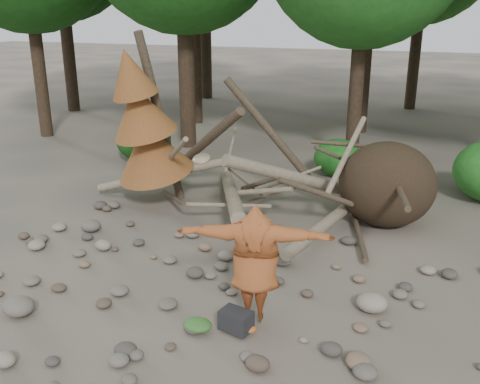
% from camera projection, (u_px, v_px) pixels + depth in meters
% --- Properties ---
extents(ground, '(120.00, 120.00, 0.00)m').
position_uv_depth(ground, '(206.00, 291.00, 9.58)').
color(ground, '#514C44').
rests_on(ground, ground).
extents(deadfall_pile, '(8.55, 5.24, 3.30)m').
position_uv_depth(deadfall_pile, '(361.00, 184.00, 12.33)').
color(deadfall_pile, '#332619').
rests_on(deadfall_pile, ground).
extents(dead_conifer, '(2.06, 2.16, 4.35)m').
position_uv_depth(dead_conifer, '(144.00, 125.00, 12.92)').
color(dead_conifer, '#4C3F30').
rests_on(dead_conifer, ground).
extents(bush_left, '(1.80, 1.80, 1.44)m').
position_uv_depth(bush_left, '(144.00, 139.00, 17.56)').
color(bush_left, '#185316').
rests_on(bush_left, ground).
extents(bush_mid, '(1.40, 1.40, 1.12)m').
position_uv_depth(bush_mid, '(337.00, 157.00, 16.02)').
color(bush_mid, '#22691E').
rests_on(bush_mid, ground).
extents(frisbee_thrower, '(2.47, 1.19, 2.60)m').
position_uv_depth(frisbee_thrower, '(255.00, 263.00, 8.28)').
color(frisbee_thrower, '#974A22').
rests_on(frisbee_thrower, ground).
extents(backpack, '(0.54, 0.42, 0.32)m').
position_uv_depth(backpack, '(236.00, 324.00, 8.29)').
color(backpack, black).
rests_on(backpack, ground).
extents(cloth_green, '(0.45, 0.38, 0.17)m').
position_uv_depth(cloth_green, '(198.00, 328.00, 8.32)').
color(cloth_green, '#336829').
rests_on(cloth_green, ground).
extents(cloth_orange, '(0.28, 0.23, 0.10)m').
position_uv_depth(cloth_orange, '(247.00, 331.00, 8.30)').
color(cloth_orange, '#C16421').
rests_on(cloth_orange, ground).
extents(boulder_front_left, '(0.53, 0.48, 0.32)m').
position_uv_depth(boulder_front_left, '(18.00, 306.00, 8.77)').
color(boulder_front_left, '#6C645A').
rests_on(boulder_front_left, ground).
extents(boulder_mid_right, '(0.52, 0.47, 0.31)m').
position_uv_depth(boulder_mid_right, '(372.00, 303.00, 8.89)').
color(boulder_mid_right, gray).
rests_on(boulder_mid_right, ground).
extents(boulder_mid_left, '(0.46, 0.41, 0.27)m').
position_uv_depth(boulder_mid_left, '(91.00, 226.00, 12.09)').
color(boulder_mid_left, '#635A53').
rests_on(boulder_mid_left, ground).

